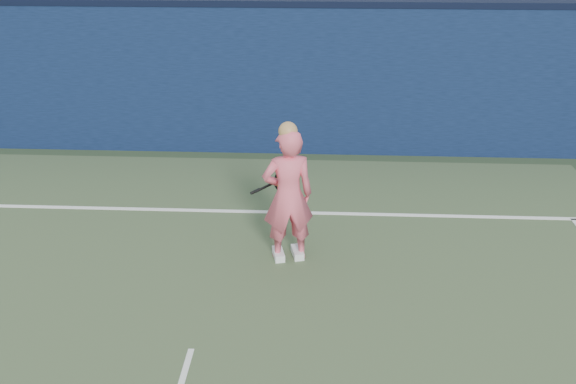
{
  "coord_description": "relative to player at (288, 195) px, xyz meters",
  "views": [
    {
      "loc": [
        1.19,
        -3.72,
        3.97
      ],
      "look_at": [
        0.87,
        2.8,
        0.9
      ],
      "focal_mm": 38.0,
      "sensor_mm": 36.0,
      "label": 1
    }
  ],
  "objects": [
    {
      "name": "backstop_wall",
      "position": [
        -0.87,
        3.7,
        0.4
      ],
      "size": [
        24.0,
        0.4,
        2.5
      ],
      "primitive_type": "cube",
      "color": "#0B1732",
      "rests_on": "ground"
    },
    {
      "name": "wall_cap",
      "position": [
        -0.87,
        3.7,
        1.7
      ],
      "size": [
        24.0,
        0.42,
        0.1
      ],
      "primitive_type": "cube",
      "color": "black",
      "rests_on": "backstop_wall"
    },
    {
      "name": "player",
      "position": [
        0.0,
        0.0,
        0.0
      ],
      "size": [
        0.69,
        0.53,
        1.77
      ],
      "rotation": [
        0.0,
        0.0,
        3.37
      ],
      "color": "#F15E73",
      "rests_on": "ground"
    },
    {
      "name": "racket",
      "position": [
        -0.1,
        0.46,
        -0.01
      ],
      "size": [
        0.57,
        0.32,
        0.33
      ],
      "rotation": [
        0.0,
        0.0,
        0.38
      ],
      "color": "black",
      "rests_on": "ground"
    }
  ]
}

